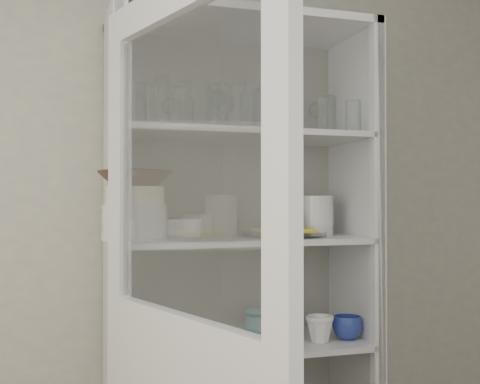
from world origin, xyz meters
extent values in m
cube|color=#9E9E9E|center=(0.00, 1.50, 1.30)|extent=(3.60, 0.02, 2.60)
cube|color=silver|center=(-0.28, 1.27, 1.05)|extent=(0.03, 0.45, 2.10)
cube|color=silver|center=(0.68, 1.27, 1.05)|extent=(0.03, 0.45, 2.10)
cube|color=gray|center=(0.20, 1.49, 1.05)|extent=(1.00, 0.03, 2.10)
cube|color=silver|center=(0.20, 1.27, 2.08)|extent=(1.00, 0.45, 0.03)
cube|color=silver|center=(0.20, 1.26, 0.85)|extent=(0.94, 0.42, 0.02)
cube|color=silver|center=(0.20, 1.26, 1.25)|extent=(0.94, 0.42, 0.02)
cube|color=silver|center=(0.20, 1.26, 1.65)|extent=(0.94, 0.42, 0.02)
cube|color=silver|center=(-0.29, 1.01, 1.50)|extent=(0.07, 0.10, 0.80)
cube|color=silver|center=(-0.03, 0.24, 1.50)|extent=(0.07, 0.10, 0.80)
cube|color=silver|center=(-0.16, 0.62, 1.50)|extent=(0.24, 0.69, 0.78)
cylinder|color=silver|center=(-0.21, 1.12, 1.73)|extent=(0.08, 0.08, 0.14)
cylinder|color=silver|center=(-0.07, 1.11, 1.73)|extent=(0.08, 0.08, 0.13)
cylinder|color=silver|center=(0.22, 1.13, 1.73)|extent=(0.09, 0.09, 0.14)
cylinder|color=silver|center=(0.07, 1.12, 1.74)|extent=(0.10, 0.10, 0.15)
cylinder|color=silver|center=(0.18, 1.12, 1.72)|extent=(0.07, 0.07, 0.13)
cylinder|color=silver|center=(0.61, 1.13, 1.72)|extent=(0.06, 0.06, 0.12)
cylinder|color=silver|center=(0.50, 1.12, 1.73)|extent=(0.08, 0.08, 0.14)
cylinder|color=silver|center=(-0.17, 1.25, 1.74)|extent=(0.09, 0.09, 0.16)
cylinder|color=silver|center=(-0.01, 1.26, 1.72)|extent=(0.07, 0.07, 0.13)
cylinder|color=silver|center=(0.10, 1.25, 1.74)|extent=(0.10, 0.10, 0.15)
cylinder|color=white|center=(-0.21, 1.22, 1.32)|extent=(0.23, 0.23, 0.13)
cylinder|color=white|center=(-0.04, 1.40, 1.30)|extent=(0.23, 0.23, 0.07)
cylinder|color=#F1E7C2|center=(-0.21, 1.22, 1.42)|extent=(0.27, 0.27, 0.06)
imported|color=#432618|center=(-0.21, 1.22, 1.48)|extent=(0.31, 0.31, 0.06)
cylinder|color=silver|center=(0.37, 1.25, 1.27)|extent=(0.33, 0.33, 0.02)
cube|color=yellow|center=(0.37, 1.25, 1.29)|extent=(0.21, 0.21, 0.01)
cylinder|color=white|center=(0.37, 1.25, 1.32)|extent=(0.18, 0.18, 0.06)
cylinder|color=silver|center=(0.53, 1.29, 1.34)|extent=(0.14, 0.14, 0.16)
imported|color=navy|center=(0.61, 1.18, 0.91)|extent=(0.14, 0.14, 0.09)
imported|color=teal|center=(0.41, 1.31, 0.91)|extent=(0.11, 0.11, 0.10)
imported|color=white|center=(0.49, 1.17, 0.91)|extent=(0.11, 0.11, 0.10)
cylinder|color=teal|center=(0.28, 1.33, 0.90)|extent=(0.09, 0.09, 0.09)
ellipsoid|color=teal|center=(0.28, 1.33, 0.95)|extent=(0.09, 0.09, 0.02)
cylinder|color=#B7B6C7|center=(-0.15, 1.17, 0.88)|extent=(0.10, 0.10, 0.04)
cylinder|color=white|center=(-0.21, 1.31, 0.92)|extent=(0.14, 0.14, 0.12)
camera|label=1|loc=(-0.49, -0.93, 1.40)|focal=45.00mm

